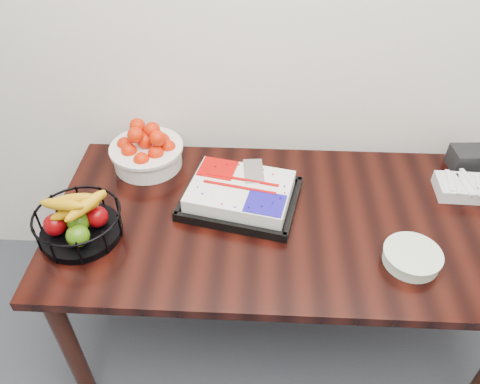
{
  "coord_description": "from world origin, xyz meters",
  "views": [
    {
      "loc": [
        -0.1,
        0.68,
        2.03
      ],
      "look_at": [
        -0.17,
        2.05,
        0.83
      ],
      "focal_mm": 35.0,
      "sensor_mm": 36.0,
      "label": 1
    }
  ],
  "objects_px": {
    "napkin_box": "(467,159)",
    "table": "(282,232)",
    "tangerine_bowl": "(146,148)",
    "plate_stack": "(412,257)",
    "cake_tray": "(240,194)",
    "fruit_basket": "(78,222)"
  },
  "relations": [
    {
      "from": "fruit_basket",
      "to": "napkin_box",
      "type": "distance_m",
      "value": 1.63
    },
    {
      "from": "plate_stack",
      "to": "napkin_box",
      "type": "bearing_deg",
      "value": 57.5
    },
    {
      "from": "tangerine_bowl",
      "to": "fruit_basket",
      "type": "bearing_deg",
      "value": -110.48
    },
    {
      "from": "fruit_basket",
      "to": "napkin_box",
      "type": "bearing_deg",
      "value": 17.26
    },
    {
      "from": "tangerine_bowl",
      "to": "fruit_basket",
      "type": "height_order",
      "value": "tangerine_bowl"
    },
    {
      "from": "table",
      "to": "napkin_box",
      "type": "height_order",
      "value": "napkin_box"
    },
    {
      "from": "plate_stack",
      "to": "table",
      "type": "bearing_deg",
      "value": 155.11
    },
    {
      "from": "cake_tray",
      "to": "fruit_basket",
      "type": "bearing_deg",
      "value": -160.03
    },
    {
      "from": "napkin_box",
      "to": "table",
      "type": "bearing_deg",
      "value": -156.37
    },
    {
      "from": "tangerine_bowl",
      "to": "napkin_box",
      "type": "height_order",
      "value": "tangerine_bowl"
    },
    {
      "from": "fruit_basket",
      "to": "plate_stack",
      "type": "distance_m",
      "value": 1.2
    },
    {
      "from": "table",
      "to": "tangerine_bowl",
      "type": "height_order",
      "value": "tangerine_bowl"
    },
    {
      "from": "cake_tray",
      "to": "fruit_basket",
      "type": "xyz_separation_m",
      "value": [
        -0.58,
        -0.21,
        0.03
      ]
    },
    {
      "from": "table",
      "to": "cake_tray",
      "type": "distance_m",
      "value": 0.23
    },
    {
      "from": "table",
      "to": "napkin_box",
      "type": "distance_m",
      "value": 0.88
    },
    {
      "from": "fruit_basket",
      "to": "tangerine_bowl",
      "type": "bearing_deg",
      "value": 69.52
    },
    {
      "from": "tangerine_bowl",
      "to": "napkin_box",
      "type": "relative_size",
      "value": 2.37
    },
    {
      "from": "cake_tray",
      "to": "tangerine_bowl",
      "type": "bearing_deg",
      "value": 151.45
    },
    {
      "from": "fruit_basket",
      "to": "plate_stack",
      "type": "bearing_deg",
      "value": -3.51
    },
    {
      "from": "table",
      "to": "plate_stack",
      "type": "xyz_separation_m",
      "value": [
        0.45,
        -0.21,
        0.11
      ]
    },
    {
      "from": "tangerine_bowl",
      "to": "plate_stack",
      "type": "distance_m",
      "value": 1.16
    },
    {
      "from": "tangerine_bowl",
      "to": "fruit_basket",
      "type": "relative_size",
      "value": 1.0
    }
  ]
}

